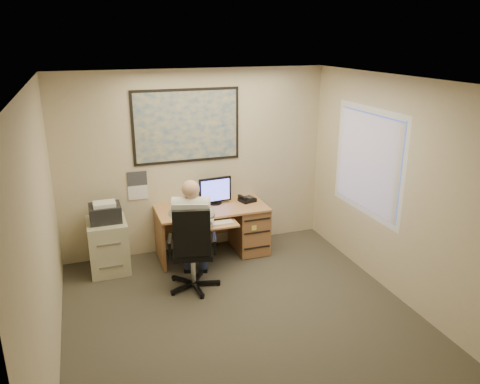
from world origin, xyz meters
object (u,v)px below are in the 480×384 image
object	(u,v)px
office_chair	(195,265)
person	(191,235)
desk	(233,224)
filing_cabinet	(108,241)

from	to	relation	value
office_chair	person	xyz separation A→B (m)	(-0.01, 0.08, 0.39)
desk	office_chair	distance (m)	1.23
filing_cabinet	office_chair	bearing A→B (deg)	-42.51
filing_cabinet	person	distance (m)	1.33
desk	office_chair	size ratio (longest dim) A/B	1.38
filing_cabinet	person	bearing A→B (deg)	-40.14
desk	office_chair	xyz separation A→B (m)	(-0.82, -0.91, -0.10)
office_chair	desk	bearing A→B (deg)	61.33
person	office_chair	bearing A→B (deg)	-63.34
desk	person	xyz separation A→B (m)	(-0.84, -0.83, 0.28)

